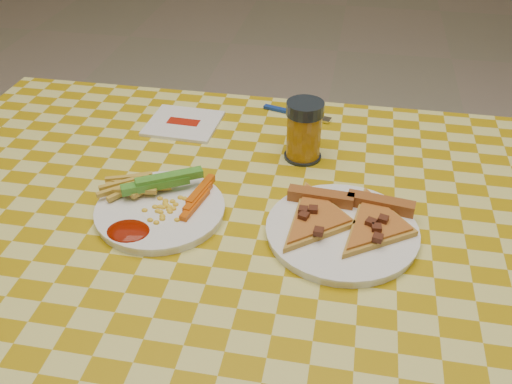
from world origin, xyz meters
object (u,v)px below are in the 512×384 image
at_px(table, 261,260).
at_px(drink_glass, 304,131).
at_px(plate_right, 342,232).
at_px(plate_left, 160,211).

height_order(table, drink_glass, drink_glass).
relative_size(table, plate_right, 5.69).
bearing_deg(plate_left, table, 0.97).
bearing_deg(table, drink_glass, 79.14).
bearing_deg(plate_left, drink_glass, 46.53).
distance_m(plate_right, drink_glass, 0.23).
bearing_deg(plate_left, plate_right, 0.08).
height_order(table, plate_left, plate_left).
relative_size(table, drink_glass, 11.64).
relative_size(plate_left, drink_glass, 1.82).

